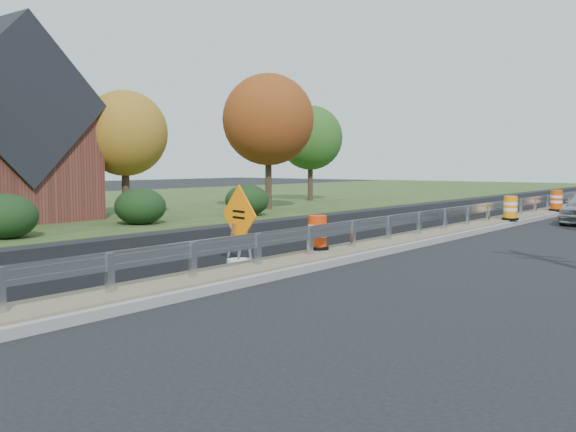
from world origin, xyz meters
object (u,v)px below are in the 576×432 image
Objects in this scene: caution_sign at (239,246)px; barrel_median_far at (556,201)px; barrel_median_near at (317,233)px; barrel_median_mid at (510,208)px.

barrel_median_far is (1.66, 20.86, 0.20)m from caution_sign.
barrel_median_near is 0.90× the size of barrel_median_far.
barrel_median_near is 18.59m from barrel_median_far.
barrel_median_mid is (0.96, 12.09, 0.03)m from barrel_median_near.
barrel_median_mid is at bearing -90.00° from barrel_median_far.
barrel_median_far reaches higher than barrel_median_near.
barrel_median_near is at bearing -94.54° from barrel_median_mid.
barrel_median_near is at bearing -92.96° from barrel_median_far.
caution_sign is 2.06× the size of barrel_median_mid.
caution_sign is 2.40m from barrel_median_near.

